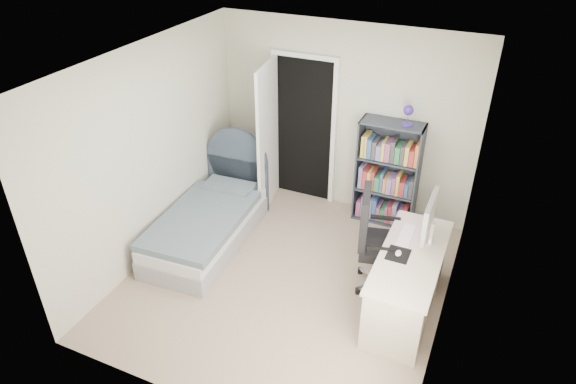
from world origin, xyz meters
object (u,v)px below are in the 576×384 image
at_px(bed, 209,222).
at_px(nightstand, 232,172).
at_px(floor_lamp, 270,157).
at_px(bookcase, 387,177).
at_px(desk, 408,280).
at_px(office_chair, 377,237).

xyz_separation_m(bed, nightstand, (-0.27, 1.06, 0.11)).
height_order(floor_lamp, bookcase, bookcase).
height_order(bed, floor_lamp, floor_lamp).
height_order(nightstand, desk, desk).
bearing_deg(office_chair, floor_lamp, 144.63).
xyz_separation_m(floor_lamp, desk, (2.33, -1.58, -0.17)).
relative_size(floor_lamp, bookcase, 0.84).
bearing_deg(bookcase, bed, -144.66).
bearing_deg(bookcase, office_chair, -80.25).
bearing_deg(floor_lamp, office_chair, -35.37).
relative_size(bed, desk, 1.30).
height_order(nightstand, bookcase, bookcase).
relative_size(bed, nightstand, 3.41).
bearing_deg(bookcase, desk, -67.62).
relative_size(nightstand, desk, 0.38).
height_order(floor_lamp, desk, floor_lamp).
bearing_deg(floor_lamp, bed, -98.18).
distance_m(floor_lamp, office_chair, 2.35).
relative_size(bed, office_chair, 1.62).
height_order(nightstand, office_chair, office_chair).
relative_size(nightstand, office_chair, 0.48).
xyz_separation_m(desk, office_chair, (-0.41, 0.23, 0.26)).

